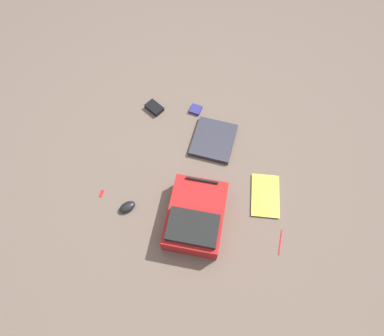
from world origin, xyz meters
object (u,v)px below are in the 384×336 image
Objects in this scene: laptop at (213,140)px; usb_stick at (101,193)px; book_manual at (265,196)px; backpack at (196,217)px; computer_mouse at (127,207)px; power_brick at (154,108)px; earbud_pouch at (196,110)px; pen_black at (281,242)px.

usb_stick is (-0.73, -0.31, -0.01)m from laptop.
backpack is at bearing -165.61° from book_manual.
computer_mouse reaches higher than power_brick.
usb_stick is at bearing 157.44° from backpack.
book_manual is at bearing -62.63° from earbud_pouch.
book_manual is at bearing 95.93° from pen_black.
backpack is 0.57m from laptop.
book_manual is at bearing -48.56° from power_brick.
power_brick is at bearing 123.43° from pen_black.
power_brick is 0.80× the size of pen_black.
power_brick reaches higher than pen_black.
pen_black is 1.11m from usb_stick.
backpack is 4.99× the size of computer_mouse.
backpack is 1.62× the size of book_manual.
pen_black is 1.05m from earbud_pouch.
book_manual is at bearing 64.15° from computer_mouse.
laptop is at bearing 22.68° from usb_stick.
book_manual is 4.10× the size of earbud_pouch.
laptop is 2.55× the size of pen_black.
book_manual is 2.06× the size of pen_black.
usb_stick is (-1.00, 0.12, -0.00)m from book_manual.
power_brick is 1.59× the size of earbud_pouch.
backpack is 10.72× the size of usb_stick.
book_manual is 0.97m from power_brick.
power_brick is 2.56× the size of usb_stick.
power_brick is at bearing 141.34° from laptop.
computer_mouse is at bearing 163.17° from backpack.
power_brick is 0.29m from earbud_pouch.
book_manual is (0.44, 0.11, -0.07)m from backpack.
book_manual is (0.26, -0.43, -0.01)m from laptop.
power_brick is (-0.20, 0.84, -0.06)m from backpack.
earbud_pouch is at bearing -7.92° from power_brick.
backpack is 0.46m from book_manual.
usb_stick is at bearing -120.37° from power_brick.
computer_mouse is 1.33× the size of earbud_pouch.
backpack is at bearing -76.61° from power_brick.
power_brick is at bearing 59.63° from usb_stick.
pen_black is at bearing -21.69° from usb_stick.
pen_black and usb_stick have the same top height.
backpack reaches higher than computer_mouse.
computer_mouse is (-0.40, 0.12, -0.05)m from backpack.
backpack is 1.31× the size of laptop.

